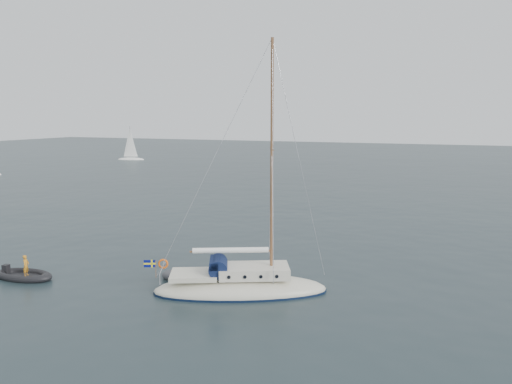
% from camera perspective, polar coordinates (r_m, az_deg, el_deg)
% --- Properties ---
extents(ground, '(300.00, 300.00, 0.00)m').
position_cam_1_polar(ground, '(29.94, 0.32, -9.90)').
color(ground, black).
rests_on(ground, ground).
extents(sailboat, '(9.91, 2.97, 14.12)m').
position_cam_1_polar(sailboat, '(27.40, -1.78, -9.35)').
color(sailboat, beige).
rests_on(sailboat, ground).
extents(dinghy, '(3.12, 1.41, 0.45)m').
position_cam_1_polar(dinghy, '(30.16, -7.87, -9.46)').
color(dinghy, '#49494E').
rests_on(dinghy, ground).
extents(rib, '(3.79, 1.72, 1.46)m').
position_cam_1_polar(rib, '(32.98, -25.02, -8.56)').
color(rib, black).
rests_on(rib, ground).
extents(distant_yacht_c, '(5.84, 3.12, 7.74)m').
position_cam_1_polar(distant_yacht_c, '(111.51, -14.17, 5.28)').
color(distant_yacht_c, white).
rests_on(distant_yacht_c, ground).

